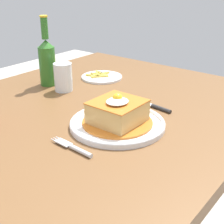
% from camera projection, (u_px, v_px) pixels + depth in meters
% --- Properties ---
extents(dining_table, '(1.34, 0.99, 0.76)m').
position_uv_depth(dining_table, '(79.00, 142.00, 1.07)').
color(dining_table, brown).
rests_on(dining_table, ground_plane).
extents(main_plate, '(0.28, 0.28, 0.02)m').
position_uv_depth(main_plate, '(117.00, 123.00, 0.95)').
color(main_plate, white).
rests_on(main_plate, dining_table).
extents(sandwich_meal, '(0.21, 0.21, 0.09)m').
position_uv_depth(sandwich_meal, '(117.00, 113.00, 0.93)').
color(sandwich_meal, '#C66B23').
rests_on(sandwich_meal, main_plate).
extents(fork, '(0.02, 0.14, 0.01)m').
position_uv_depth(fork, '(75.00, 148.00, 0.82)').
color(fork, silver).
rests_on(fork, dining_table).
extents(knife, '(0.04, 0.17, 0.01)m').
position_uv_depth(knife, '(155.00, 107.00, 1.07)').
color(knife, '#262628').
rests_on(knife, dining_table).
extents(beer_bottle_green, '(0.06, 0.06, 0.27)m').
position_uv_depth(beer_bottle_green, '(47.00, 60.00, 1.26)').
color(beer_bottle_green, '#2D6B23').
rests_on(beer_bottle_green, dining_table).
extents(drinking_glass, '(0.07, 0.07, 0.10)m').
position_uv_depth(drinking_glass, '(63.00, 79.00, 1.21)').
color(drinking_glass, silver).
rests_on(drinking_glass, dining_table).
extents(side_plate_fries, '(0.17, 0.17, 0.02)m').
position_uv_depth(side_plate_fries, '(101.00, 77.00, 1.37)').
color(side_plate_fries, white).
rests_on(side_plate_fries, dining_table).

